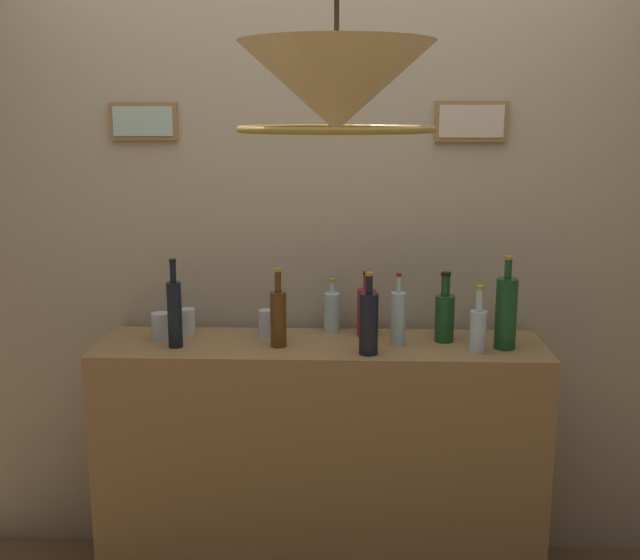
{
  "coord_description": "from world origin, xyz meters",
  "views": [
    {
      "loc": [
        0.09,
        -1.96,
        1.79
      ],
      "look_at": [
        0.0,
        0.76,
        1.21
      ],
      "focal_mm": 43.91,
      "sensor_mm": 36.0,
      "label": 1
    }
  ],
  "objects_px": {
    "glass_tumbler_highball": "(188,321)",
    "liquor_bottle_scotch": "(369,322)",
    "liquor_bottle_rum": "(278,317)",
    "liquor_bottle_vermouth": "(175,312)",
    "liquor_bottle_brandy": "(398,318)",
    "glass_tumbler_shot": "(266,324)",
    "liquor_bottle_rye": "(478,328)",
    "glass_tumbler_rocks": "(161,326)",
    "liquor_bottle_bourbon": "(366,311)",
    "liquor_bottle_mezcal": "(506,312)",
    "pendant_lamp": "(336,90)",
    "liquor_bottle_tequila": "(332,312)",
    "liquor_bottle_amaro": "(445,315)"
  },
  "relations": [
    {
      "from": "liquor_bottle_brandy",
      "to": "pendant_lamp",
      "type": "bearing_deg",
      "value": -103.45
    },
    {
      "from": "liquor_bottle_brandy",
      "to": "liquor_bottle_scotch",
      "type": "bearing_deg",
      "value": -134.93
    },
    {
      "from": "glass_tumbler_highball",
      "to": "liquor_bottle_bourbon",
      "type": "bearing_deg",
      "value": -0.42
    },
    {
      "from": "glass_tumbler_rocks",
      "to": "glass_tumbler_highball",
      "type": "relative_size",
      "value": 1.05
    },
    {
      "from": "liquor_bottle_brandy",
      "to": "pendant_lamp",
      "type": "height_order",
      "value": "pendant_lamp"
    },
    {
      "from": "liquor_bottle_amaro",
      "to": "glass_tumbler_rocks",
      "type": "xyz_separation_m",
      "value": [
        -1.06,
        -0.02,
        -0.05
      ]
    },
    {
      "from": "liquor_bottle_rum",
      "to": "glass_tumbler_shot",
      "type": "height_order",
      "value": "liquor_bottle_rum"
    },
    {
      "from": "liquor_bottle_rye",
      "to": "liquor_bottle_amaro",
      "type": "height_order",
      "value": "liquor_bottle_amaro"
    },
    {
      "from": "glass_tumbler_rocks",
      "to": "glass_tumbler_highball",
      "type": "bearing_deg",
      "value": 46.21
    },
    {
      "from": "pendant_lamp",
      "to": "liquor_bottle_rum",
      "type": "bearing_deg",
      "value": 104.08
    },
    {
      "from": "liquor_bottle_vermouth",
      "to": "pendant_lamp",
      "type": "distance_m",
      "value": 1.29
    },
    {
      "from": "liquor_bottle_bourbon",
      "to": "liquor_bottle_tequila",
      "type": "relative_size",
      "value": 1.17
    },
    {
      "from": "liquor_bottle_brandy",
      "to": "liquor_bottle_scotch",
      "type": "distance_m",
      "value": 0.16
    },
    {
      "from": "liquor_bottle_rum",
      "to": "liquor_bottle_rye",
      "type": "distance_m",
      "value": 0.72
    },
    {
      "from": "glass_tumbler_rocks",
      "to": "glass_tumbler_shot",
      "type": "relative_size",
      "value": 0.98
    },
    {
      "from": "liquor_bottle_brandy",
      "to": "pendant_lamp",
      "type": "distance_m",
      "value": 1.21
    },
    {
      "from": "liquor_bottle_vermouth",
      "to": "liquor_bottle_amaro",
      "type": "distance_m",
      "value": 0.99
    },
    {
      "from": "liquor_bottle_rye",
      "to": "glass_tumbler_rocks",
      "type": "height_order",
      "value": "liquor_bottle_rye"
    },
    {
      "from": "liquor_bottle_rum",
      "to": "liquor_bottle_vermouth",
      "type": "distance_m",
      "value": 0.37
    },
    {
      "from": "liquor_bottle_mezcal",
      "to": "liquor_bottle_brandy",
      "type": "distance_m",
      "value": 0.39
    },
    {
      "from": "pendant_lamp",
      "to": "liquor_bottle_amaro",
      "type": "bearing_deg",
      "value": 67.83
    },
    {
      "from": "liquor_bottle_rye",
      "to": "glass_tumbler_shot",
      "type": "height_order",
      "value": "liquor_bottle_rye"
    },
    {
      "from": "glass_tumbler_highball",
      "to": "liquor_bottle_scotch",
      "type": "bearing_deg",
      "value": -19.06
    },
    {
      "from": "liquor_bottle_bourbon",
      "to": "liquor_bottle_mezcal",
      "type": "bearing_deg",
      "value": -16.64
    },
    {
      "from": "liquor_bottle_mezcal",
      "to": "liquor_bottle_rum",
      "type": "bearing_deg",
      "value": -179.75
    },
    {
      "from": "liquor_bottle_scotch",
      "to": "pendant_lamp",
      "type": "xyz_separation_m",
      "value": [
        -0.11,
        -0.79,
        0.77
      ]
    },
    {
      "from": "liquor_bottle_rye",
      "to": "glass_tumbler_rocks",
      "type": "bearing_deg",
      "value": 174.18
    },
    {
      "from": "liquor_bottle_rum",
      "to": "liquor_bottle_amaro",
      "type": "distance_m",
      "value": 0.62
    },
    {
      "from": "liquor_bottle_brandy",
      "to": "glass_tumbler_shot",
      "type": "relative_size",
      "value": 2.58
    },
    {
      "from": "liquor_bottle_brandy",
      "to": "liquor_bottle_vermouth",
      "type": "bearing_deg",
      "value": -176.52
    },
    {
      "from": "liquor_bottle_bourbon",
      "to": "glass_tumbler_rocks",
      "type": "bearing_deg",
      "value": -173.88
    },
    {
      "from": "liquor_bottle_rum",
      "to": "liquor_bottle_scotch",
      "type": "distance_m",
      "value": 0.34
    },
    {
      "from": "liquor_bottle_brandy",
      "to": "liquor_bottle_amaro",
      "type": "relative_size",
      "value": 1.03
    },
    {
      "from": "liquor_bottle_brandy",
      "to": "liquor_bottle_rye",
      "type": "distance_m",
      "value": 0.29
    },
    {
      "from": "liquor_bottle_amaro",
      "to": "pendant_lamp",
      "type": "relative_size",
      "value": 0.53
    },
    {
      "from": "liquor_bottle_rum",
      "to": "liquor_bottle_vermouth",
      "type": "height_order",
      "value": "liquor_bottle_vermouth"
    },
    {
      "from": "glass_tumbler_highball",
      "to": "liquor_bottle_rye",
      "type": "bearing_deg",
      "value": -10.82
    },
    {
      "from": "liquor_bottle_brandy",
      "to": "liquor_bottle_scotch",
      "type": "xyz_separation_m",
      "value": [
        -0.11,
        -0.11,
        0.01
      ]
    },
    {
      "from": "liquor_bottle_mezcal",
      "to": "liquor_bottle_amaro",
      "type": "relative_size",
      "value": 1.3
    },
    {
      "from": "glass_tumbler_rocks",
      "to": "liquor_bottle_mezcal",
      "type": "bearing_deg",
      "value": -2.97
    },
    {
      "from": "liquor_bottle_amaro",
      "to": "liquor_bottle_bourbon",
      "type": "relative_size",
      "value": 1.05
    },
    {
      "from": "liquor_bottle_vermouth",
      "to": "liquor_bottle_brandy",
      "type": "bearing_deg",
      "value": 3.48
    },
    {
      "from": "liquor_bottle_vermouth",
      "to": "glass_tumbler_shot",
      "type": "height_order",
      "value": "liquor_bottle_vermouth"
    },
    {
      "from": "liquor_bottle_vermouth",
      "to": "liquor_bottle_bourbon",
      "type": "bearing_deg",
      "value": 13.87
    },
    {
      "from": "liquor_bottle_vermouth",
      "to": "liquor_bottle_amaro",
      "type": "xyz_separation_m",
      "value": [
        0.99,
        0.11,
        -0.03
      ]
    },
    {
      "from": "liquor_bottle_mezcal",
      "to": "glass_tumbler_shot",
      "type": "relative_size",
      "value": 3.24
    },
    {
      "from": "liquor_bottle_rum",
      "to": "liquor_bottle_mezcal",
      "type": "relative_size",
      "value": 0.86
    },
    {
      "from": "liquor_bottle_mezcal",
      "to": "glass_tumbler_shot",
      "type": "bearing_deg",
      "value": 172.38
    },
    {
      "from": "liquor_bottle_mezcal",
      "to": "liquor_bottle_tequila",
      "type": "relative_size",
      "value": 1.6
    },
    {
      "from": "liquor_bottle_vermouth",
      "to": "glass_tumbler_highball",
      "type": "bearing_deg",
      "value": 87.12
    }
  ]
}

